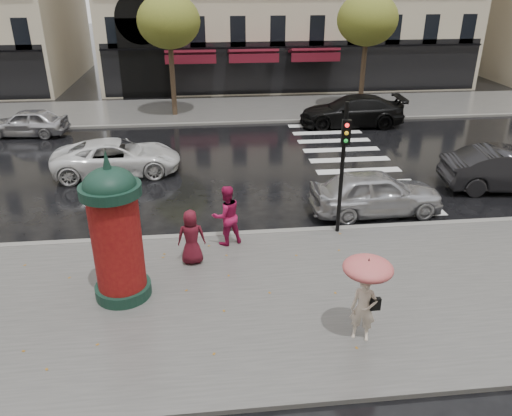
{
  "coord_description": "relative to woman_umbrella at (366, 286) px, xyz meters",
  "views": [
    {
      "loc": [
        -0.43,
        -10.83,
        7.5
      ],
      "look_at": [
        0.92,
        1.5,
        1.67
      ],
      "focal_mm": 35.0,
      "sensor_mm": 36.0,
      "label": 1
    }
  ],
  "objects": [
    {
      "name": "ground",
      "position": [
        -2.87,
        2.25,
        -1.48
      ],
      "size": [
        160.0,
        160.0,
        0.0
      ],
      "primitive_type": "plane",
      "color": "black",
      "rests_on": "ground"
    },
    {
      "name": "near_sidewalk",
      "position": [
        -2.87,
        1.75,
        -1.42
      ],
      "size": [
        90.0,
        7.0,
        0.12
      ],
      "primitive_type": "cube",
      "color": "#474744",
      "rests_on": "ground"
    },
    {
      "name": "far_sidewalk",
      "position": [
        -2.87,
        21.25,
        -1.42
      ],
      "size": [
        90.0,
        6.0,
        0.12
      ],
      "primitive_type": "cube",
      "color": "#474744",
      "rests_on": "ground"
    },
    {
      "name": "near_kerb",
      "position": [
        -2.87,
        5.25,
        -1.41
      ],
      "size": [
        90.0,
        0.25,
        0.14
      ],
      "primitive_type": "cube",
      "color": "slate",
      "rests_on": "ground"
    },
    {
      "name": "far_kerb",
      "position": [
        -2.87,
        18.25,
        -1.41
      ],
      "size": [
        90.0,
        0.25,
        0.14
      ],
      "primitive_type": "cube",
      "color": "slate",
      "rests_on": "ground"
    },
    {
      "name": "zebra_crossing",
      "position": [
        3.13,
        11.85,
        -1.48
      ],
      "size": [
        3.6,
        11.75,
        0.01
      ],
      "primitive_type": "cube",
      "color": "silver",
      "rests_on": "ground"
    },
    {
      "name": "tree_far_left",
      "position": [
        -4.87,
        20.25,
        3.69
      ],
      "size": [
        3.4,
        3.4,
        6.64
      ],
      "color": "#38281C",
      "rests_on": "ground"
    },
    {
      "name": "tree_far_right",
      "position": [
        6.13,
        20.25,
        3.69
      ],
      "size": [
        3.4,
        3.4,
        6.64
      ],
      "color": "#38281C",
      "rests_on": "ground"
    },
    {
      "name": "woman_umbrella",
      "position": [
        0.0,
        0.0,
        0.0
      ],
      "size": [
        1.07,
        1.07,
        2.06
      ],
      "color": "beige",
      "rests_on": "near_sidewalk"
    },
    {
      "name": "woman_red",
      "position": [
        -2.73,
        4.65,
        -0.44
      ],
      "size": [
        1.09,
        0.97,
        1.85
      ],
      "primitive_type": "imported",
      "rotation": [
        0.0,
        0.0,
        3.5
      ],
      "color": "#A51446",
      "rests_on": "near_sidewalk"
    },
    {
      "name": "man_burgundy",
      "position": [
        -3.76,
        3.65,
        -0.57
      ],
      "size": [
        0.79,
        0.52,
        1.59
      ],
      "primitive_type": "imported",
      "rotation": [
        0.0,
        0.0,
        3.16
      ],
      "color": "#52101C",
      "rests_on": "near_sidewalk"
    },
    {
      "name": "morris_column",
      "position": [
        -5.49,
        2.26,
        0.48
      ],
      "size": [
        1.43,
        1.43,
        3.85
      ],
      "color": "#122E23",
      "rests_on": "near_sidewalk"
    },
    {
      "name": "traffic_light",
      "position": [
        0.78,
        4.97,
        1.13
      ],
      "size": [
        0.28,
        0.4,
        4.12
      ],
      "color": "black",
      "rests_on": "near_sidewalk"
    },
    {
      "name": "car_silver",
      "position": [
        2.45,
        6.45,
        -0.71
      ],
      "size": [
        4.56,
        1.96,
        1.53
      ],
      "primitive_type": "imported",
      "rotation": [
        0.0,
        0.0,
        1.6
      ],
      "color": "#B5B6BA",
      "rests_on": "ground"
    },
    {
      "name": "car_darkgrey",
      "position": [
        8.14,
        7.9,
        -0.67
      ],
      "size": [
        5.09,
        2.3,
        1.62
      ],
      "primitive_type": "imported",
      "rotation": [
        0.0,
        0.0,
        1.45
      ],
      "color": "black",
      "rests_on": "ground"
    },
    {
      "name": "car_white",
      "position": [
        -6.85,
        11.26,
        -0.77
      ],
      "size": [
        5.27,
        2.76,
        1.42
      ],
      "primitive_type": "imported",
      "rotation": [
        0.0,
        0.0,
        1.65
      ],
      "color": "white",
      "rests_on": "ground"
    },
    {
      "name": "car_black",
      "position": [
        4.72,
        17.25,
        -0.68
      ],
      "size": [
        5.66,
        2.59,
        1.61
      ],
      "primitive_type": "imported",
      "rotation": [
        0.0,
        0.0,
        -1.63
      ],
      "color": "black",
      "rests_on": "ground"
    },
    {
      "name": "car_far_silver",
      "position": [
        -12.17,
        17.2,
        -0.79
      ],
      "size": [
        4.15,
        1.95,
        1.37
      ],
      "primitive_type": "imported",
      "rotation": [
        0.0,
        0.0,
        -1.65
      ],
      "color": "#B2B2B7",
      "rests_on": "ground"
    }
  ]
}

